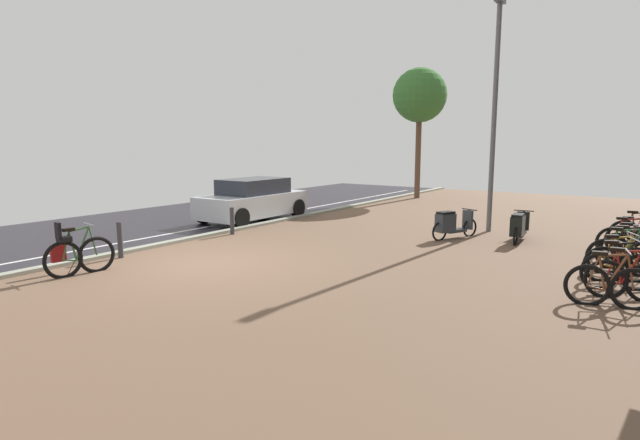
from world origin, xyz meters
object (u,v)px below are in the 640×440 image
bicycle_rack_01 (626,280)px  bicycle_rack_06 (634,248)px  bicycle_rack_08 (634,240)px  bollard_near (120,240)px  bicycle_rack_07 (629,243)px  scooter_mid (519,227)px  bicycle_foreground (77,255)px  bicycle_rack_09 (639,235)px  bicycle_rack_02 (620,271)px  scooter_near (451,224)px  bicycle_rack_05 (630,253)px  bicycle_rack_03 (619,264)px  lamp_post (495,106)px  bicycle_rack_04 (625,257)px  parked_car_near (253,200)px  street_tree (420,96)px  bicycle_rack_00 (610,286)px  bollard_far (232,221)px

bicycle_rack_01 → bicycle_rack_06: bearing=91.1°
bicycle_rack_08 → bollard_near: bicycle_rack_08 is taller
bicycle_rack_01 → bicycle_rack_07: 3.65m
bicycle_rack_07 → scooter_mid: (-2.54, 0.53, 0.06)m
bicycle_foreground → bicycle_rack_09: bicycle_foreground is taller
bicycle_rack_01 → scooter_mid: 4.98m
bicycle_rack_01 → bicycle_rack_02: bearing=103.5°
scooter_near → bicycle_rack_05: bearing=-15.2°
bicycle_rack_03 → lamp_post: lamp_post is taller
bicycle_rack_06 → bicycle_rack_09: (-0.00, 1.82, 0.02)m
bicycle_rack_09 → bicycle_rack_04: bearing=-91.5°
bicycle_rack_06 → bollard_near: bearing=-148.6°
parked_car_near → scooter_near: bearing=3.9°
bicycle_rack_07 → lamp_post: (-3.66, 1.73, 3.27)m
bicycle_rack_03 → scooter_near: bearing=150.3°
bicycle_rack_01 → parked_car_near: (-11.09, 3.12, 0.33)m
bicycle_rack_05 → scooter_near: bearing=164.8°
street_tree → bicycle_rack_08: bearing=-42.2°
bicycle_rack_01 → bicycle_rack_06: (-0.06, 3.03, 0.01)m
bicycle_rack_04 → bollard_near: size_ratio=1.72×
bicycle_foreground → bicycle_rack_05: 11.27m
bicycle_rack_08 → parked_car_near: bearing=-174.1°
bicycle_foreground → bicycle_rack_00: (8.97, 3.66, -0.06)m
bicycle_rack_07 → parked_car_near: bearing=-177.3°
bicycle_rack_05 → bicycle_rack_08: bearing=90.9°
bicycle_rack_00 → bollard_near: size_ratio=1.62×
bicycle_rack_03 → bicycle_rack_07: (0.01, 2.43, 0.01)m
scooter_near → bicycle_rack_02: bearing=-35.3°
bicycle_rack_03 → bicycle_rack_08: size_ratio=0.96×
bicycle_rack_06 → scooter_mid: bicycle_rack_06 is taller
bicycle_rack_07 → scooter_near: 4.16m
bicycle_rack_05 → scooter_mid: size_ratio=0.71×
bicycle_rack_01 → lamp_post: 7.39m
bicycle_rack_02 → scooter_near: bicycle_rack_02 is taller
bollard_near → bicycle_rack_04: bearing=26.1°
bicycle_foreground → parked_car_near: 7.65m
bicycle_rack_01 → scooter_near: bearing=140.5°
parked_car_near → bicycle_foreground: bearing=-75.3°
bicycle_rack_01 → bicycle_rack_09: bicycle_rack_09 is taller
bicycle_rack_08 → scooter_mid: bicycle_rack_08 is taller
bicycle_foreground → bicycle_rack_04: bicycle_foreground is taller
bicycle_rack_02 → lamp_post: size_ratio=0.19×
scooter_mid → lamp_post: lamp_post is taller
bicycle_rack_08 → bollard_far: 10.25m
scooter_mid → bicycle_rack_04: bearing=-42.2°
bicycle_rack_00 → street_tree: size_ratio=0.23×
parked_car_near → bicycle_rack_08: bearing=5.9°
bicycle_rack_05 → lamp_post: 5.80m
bicycle_rack_01 → scooter_near: (-4.36, 3.58, 0.07)m
lamp_post → street_tree: (-5.45, 7.19, 1.03)m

